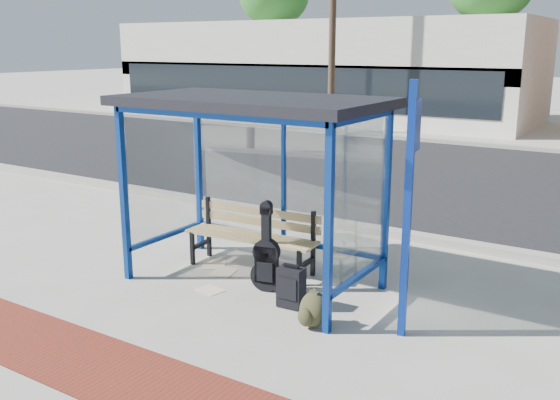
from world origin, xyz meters
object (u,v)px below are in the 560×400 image
Objects in this scene: backpack at (312,310)px; bench at (253,233)px; suitcase at (291,287)px; guitar_bag at (267,260)px.

bench is at bearing 157.23° from backpack.
backpack is (1.61, -1.18, -0.31)m from bench.
bench is 1.44m from suitcase.
backpack is (1.00, -0.60, -0.21)m from guitar_bag.
bench is 2.02m from backpack.
guitar_bag reaches higher than bench.
bench reaches higher than suitcase.
suitcase is at bearing -41.09° from bench.
guitar_bag is at bearing -47.91° from bench.
guitar_bag is at bearing 149.75° from suitcase.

